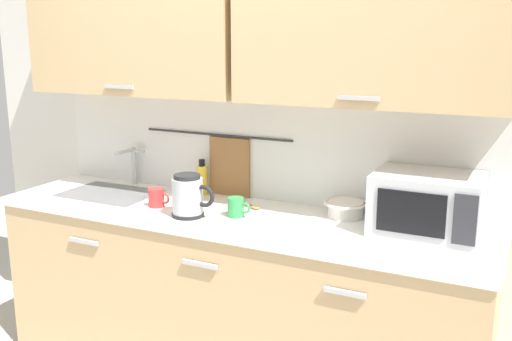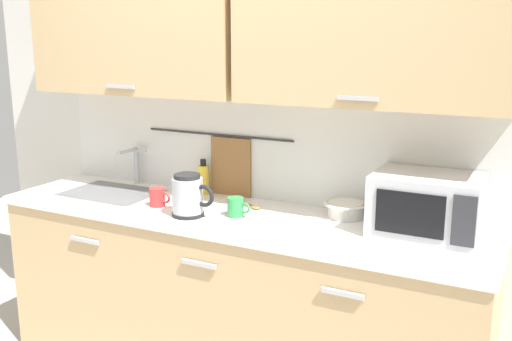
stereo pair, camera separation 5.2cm
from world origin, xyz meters
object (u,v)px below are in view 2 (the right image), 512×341
mixing_bowl (346,208)px  wooden_spoon (248,204)px  microwave (427,205)px  electric_kettle (188,196)px  mug_by_kettle (236,207)px  mug_near_sink (158,197)px  dish_soap_bottle (204,179)px

mixing_bowl → wooden_spoon: (-0.51, -0.04, -0.04)m
microwave → mixing_bowl: size_ratio=2.15×
electric_kettle → mug_by_kettle: bearing=24.2°
mug_near_sink → wooden_spoon: (0.41, 0.22, -0.04)m
electric_kettle → microwave: bearing=13.2°
electric_kettle → wooden_spoon: (0.17, 0.29, -0.10)m
electric_kettle → dish_soap_bottle: (-0.15, 0.38, -0.01)m
mug_near_sink → mixing_bowl: (0.92, 0.26, -0.00)m
mixing_bowl → electric_kettle: bearing=-154.5°
microwave → mug_near_sink: microwave is taller
dish_soap_bottle → electric_kettle: bearing=-68.0°
mug_near_sink → wooden_spoon: size_ratio=0.47×
microwave → mixing_bowl: 0.41m
dish_soap_bottle → wooden_spoon: 0.35m
dish_soap_bottle → mug_near_sink: (-0.08, -0.31, -0.04)m
dish_soap_bottle → wooden_spoon: size_ratio=0.76×
mixing_bowl → mug_by_kettle: mug_by_kettle is taller
mixing_bowl → dish_soap_bottle: bearing=176.5°
wooden_spoon → electric_kettle: bearing=-121.2°
microwave → dish_soap_bottle: bearing=174.2°
electric_kettle → mug_near_sink: (-0.23, 0.07, -0.05)m
mug_near_sink → mug_by_kettle: size_ratio=1.00×
microwave → wooden_spoon: bearing=177.9°
electric_kettle → mixing_bowl: size_ratio=1.06×
electric_kettle → wooden_spoon: bearing=58.8°
dish_soap_bottle → mug_by_kettle: dish_soap_bottle is taller
electric_kettle → dish_soap_bottle: 0.41m
mug_by_kettle → wooden_spoon: size_ratio=0.47×
electric_kettle → mug_near_sink: 0.25m
dish_soap_bottle → mixing_bowl: (0.84, -0.05, -0.04)m
microwave → mug_by_kettle: size_ratio=3.83×
mug_near_sink → wooden_spoon: bearing=28.3°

